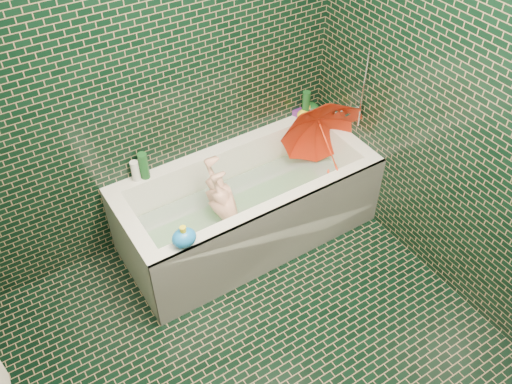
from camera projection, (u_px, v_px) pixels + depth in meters
floor at (276, 378)px, 3.03m from camera, size 2.80×2.80×0.00m
wall_back at (143, 72)px, 3.05m from camera, size 2.80×0.00×2.80m
wall_right at (499, 122)px, 2.69m from camera, size 0.00×2.80×2.80m
bathtub at (249, 213)px, 3.69m from camera, size 1.70×0.75×0.55m
bath_mat at (248, 217)px, 3.74m from camera, size 1.35×0.47×0.01m
water at (247, 202)px, 3.64m from camera, size 1.48×0.53×0.00m
faucet at (350, 107)px, 3.63m from camera, size 0.18×0.19×0.55m
child at (229, 214)px, 3.54m from camera, size 0.92×0.57×0.36m
umbrella at (327, 144)px, 3.62m from camera, size 0.87×0.78×0.78m
soap_bottle_a at (314, 115)px, 3.95m from camera, size 0.10×0.10×0.24m
soap_bottle_b at (308, 118)px, 3.92m from camera, size 0.12×0.12×0.20m
soap_bottle_c at (316, 115)px, 3.95m from camera, size 0.16×0.16×0.18m
bottle_right_tall at (306, 105)px, 3.86m from camera, size 0.07×0.07×0.21m
bottle_right_pump at (307, 104)px, 3.89m from camera, size 0.06×0.06×0.18m
bottle_left_tall at (144, 166)px, 3.38m from camera, size 0.06×0.06×0.19m
bottle_left_short at (135, 171)px, 3.38m from camera, size 0.05×0.05×0.14m
rubber_duck at (304, 113)px, 3.88m from camera, size 0.13×0.10×0.10m
bath_toy at (184, 238)px, 2.99m from camera, size 0.15×0.13×0.14m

